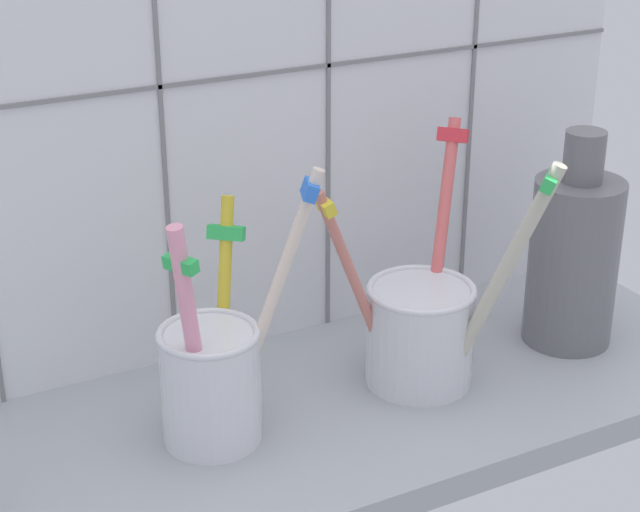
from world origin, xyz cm
name	(u,v)px	position (x,y,z in cm)	size (l,w,h in cm)	color
counter_slab	(320,419)	(0.00, 0.00, 1.00)	(64.00, 22.00, 2.00)	#9EA3A8
tile_wall_back	(241,77)	(0.00, 12.00, 22.50)	(64.00, 2.20, 45.00)	white
toothbrush_cup_left	(212,375)	(-7.83, 0.02, 6.67)	(10.46, 8.39, 18.44)	silver
toothbrush_cup_right	(422,326)	(8.10, -0.05, 6.36)	(14.29, 13.59, 17.88)	silver
ceramic_vase	(571,255)	(21.49, 0.32, 8.92)	(6.73, 6.73, 16.73)	slate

